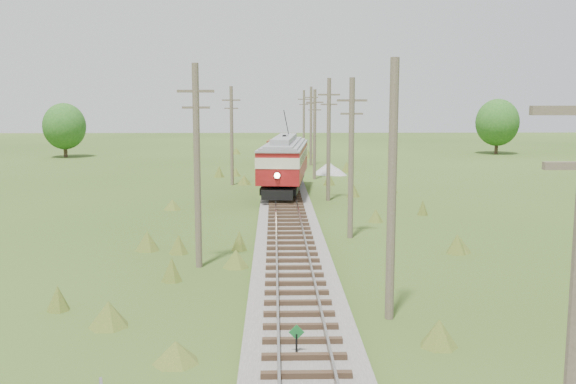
{
  "coord_description": "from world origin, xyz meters",
  "views": [
    {
      "loc": [
        -0.83,
        -16.04,
        7.43
      ],
      "look_at": [
        0.0,
        21.46,
        2.03
      ],
      "focal_mm": 40.0,
      "sensor_mm": 36.0,
      "label": 1
    }
  ],
  "objects_px": {
    "gravel_pile": "(330,169)",
    "streetcar": "(284,159)",
    "gondola": "(281,149)",
    "switch_marker": "(297,339)"
  },
  "relations": [
    {
      "from": "streetcar",
      "to": "gravel_pile",
      "type": "xyz_separation_m",
      "value": [
        4.84,
        13.91,
        -2.22
      ]
    },
    {
      "from": "switch_marker",
      "to": "gondola",
      "type": "relative_size",
      "value": 0.14
    },
    {
      "from": "switch_marker",
      "to": "streetcar",
      "type": "height_order",
      "value": "streetcar"
    },
    {
      "from": "gravel_pile",
      "to": "streetcar",
      "type": "bearing_deg",
      "value": -109.17
    },
    {
      "from": "switch_marker",
      "to": "gondola",
      "type": "xyz_separation_m",
      "value": [
        0.2,
        55.18,
        1.25
      ]
    },
    {
      "from": "gondola",
      "to": "streetcar",
      "type": "bearing_deg",
      "value": -82.92
    },
    {
      "from": "switch_marker",
      "to": "gravel_pile",
      "type": "xyz_separation_m",
      "value": [
        5.04,
        46.49,
        -0.06
      ]
    },
    {
      "from": "streetcar",
      "to": "switch_marker",
      "type": "bearing_deg",
      "value": -85.03
    },
    {
      "from": "gondola",
      "to": "gravel_pile",
      "type": "height_order",
      "value": "gondola"
    },
    {
      "from": "streetcar",
      "to": "gravel_pile",
      "type": "distance_m",
      "value": 14.89
    }
  ]
}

